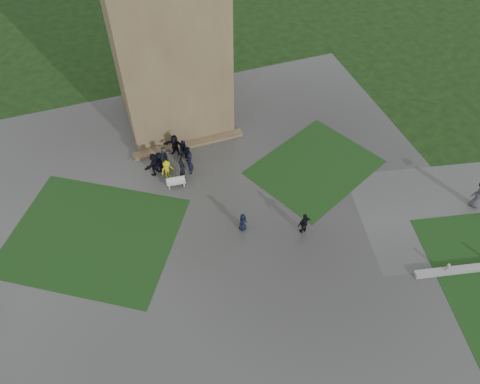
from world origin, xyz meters
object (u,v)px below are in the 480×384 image
object	(u,v)px
tower	(163,14)
pedestrian_mid	(243,222)
bench	(176,182)
pedestrian_path	(479,195)
pedestrian_near	(304,223)

from	to	relation	value
tower	pedestrian_mid	xyz separation A→B (m)	(1.29, -13.75, -8.26)
bench	pedestrian_path	xyz separation A→B (m)	(19.57, -8.86, 0.75)
tower	pedestrian_path	bearing A→B (deg)	-44.51
bench	pedestrian_near	xyz separation A→B (m)	(7.13, -6.95, 0.47)
bench	pedestrian_mid	xyz separation A→B (m)	(3.32, -5.37, 0.31)
pedestrian_near	pedestrian_mid	bearing A→B (deg)	-33.41
tower	pedestrian_near	size ratio (longest dim) A/B	10.20
tower	pedestrian_near	world-z (taller)	tower
pedestrian_mid	pedestrian_near	distance (m)	4.13
tower	pedestrian_near	bearing A→B (deg)	-71.59
bench	pedestrian_mid	distance (m)	6.32
pedestrian_path	pedestrian_near	bearing A→B (deg)	171.27
tower	pedestrian_path	world-z (taller)	tower
pedestrian_near	pedestrian_path	bearing A→B (deg)	160.39
pedestrian_near	pedestrian_path	world-z (taller)	pedestrian_path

